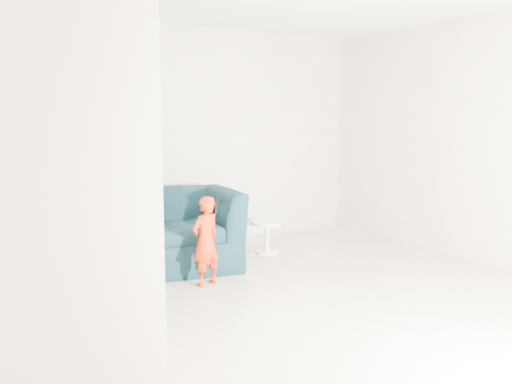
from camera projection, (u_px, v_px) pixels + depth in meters
floor at (315, 312)px, 4.47m from camera, size 5.50×5.50×0.00m
back_wall at (180, 138)px, 6.62m from camera, size 5.00×0.00×5.00m
right_wall at (512, 141)px, 5.57m from camera, size 0.00×5.50×5.50m
armchair at (176, 229)px, 5.79m from camera, size 1.44×1.31×0.82m
toddler at (206, 241)px, 5.14m from camera, size 0.36×0.29×0.86m
side_table at (267, 232)px, 6.40m from camera, size 0.38×0.38×0.38m
staircase at (41, 210)px, 3.79m from camera, size 1.02×3.03×3.62m
cushion at (164, 204)px, 5.95m from camera, size 0.40×0.19×0.39m
throw at (127, 226)px, 5.40m from camera, size 0.05×0.48×0.54m
phone at (214, 207)px, 5.13m from camera, size 0.03×0.05×0.10m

